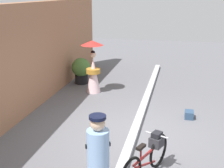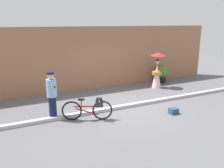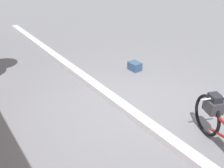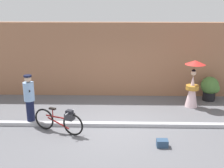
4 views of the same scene
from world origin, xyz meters
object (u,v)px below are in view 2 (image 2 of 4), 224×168
at_px(person_with_parasol, 157,71).
at_px(potted_plant_by_door, 162,73).
at_px(person_officer, 52,95).
at_px(backpack_on_pavement, 174,111).
at_px(bicycle_near_officer, 90,108).

xyz_separation_m(person_with_parasol, potted_plant_by_door, (0.91, 0.73, -0.35)).
height_order(person_officer, potted_plant_by_door, person_officer).
distance_m(potted_plant_by_door, backpack_on_pavement, 4.70).
distance_m(bicycle_near_officer, person_officer, 1.38).
xyz_separation_m(person_with_parasol, backpack_on_pavement, (-1.58, -3.24, -0.78)).
xyz_separation_m(person_officer, backpack_on_pavement, (4.11, -1.47, -0.78)).
height_order(potted_plant_by_door, backpack_on_pavement, potted_plant_by_door).
height_order(bicycle_near_officer, person_officer, person_officer).
bearing_deg(potted_plant_by_door, backpack_on_pavement, -122.10).
bearing_deg(person_officer, potted_plant_by_door, 20.77).
height_order(person_officer, person_with_parasol, person_with_parasol).
bearing_deg(backpack_on_pavement, person_officer, 160.38).
bearing_deg(bicycle_near_officer, potted_plant_by_door, 29.91).
bearing_deg(potted_plant_by_door, person_officer, -159.23).
xyz_separation_m(person_officer, potted_plant_by_door, (6.60, 2.50, -0.34)).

